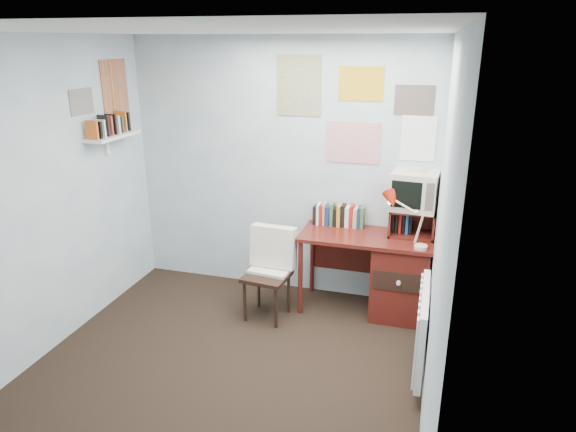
% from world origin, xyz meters
% --- Properties ---
extents(ground, '(3.50, 3.50, 0.00)m').
position_xyz_m(ground, '(0.00, 0.00, 0.00)').
color(ground, black).
rests_on(ground, ground).
extents(back_wall, '(3.00, 0.02, 2.50)m').
position_xyz_m(back_wall, '(0.00, 1.75, 1.25)').
color(back_wall, silver).
rests_on(back_wall, ground).
extents(left_wall, '(0.02, 3.50, 2.50)m').
position_xyz_m(left_wall, '(-1.50, 0.00, 1.25)').
color(left_wall, silver).
rests_on(left_wall, ground).
extents(right_wall, '(0.02, 3.50, 2.50)m').
position_xyz_m(right_wall, '(1.50, 0.00, 1.25)').
color(right_wall, silver).
rests_on(right_wall, ground).
extents(ceiling, '(3.00, 3.50, 0.02)m').
position_xyz_m(ceiling, '(0.00, 0.00, 2.50)').
color(ceiling, white).
rests_on(ceiling, back_wall).
extents(desk, '(1.20, 0.55, 0.76)m').
position_xyz_m(desk, '(1.17, 1.48, 0.41)').
color(desk, '#5B1B14').
rests_on(desk, ground).
extents(desk_chair, '(0.46, 0.45, 0.82)m').
position_xyz_m(desk_chair, '(0.06, 1.08, 0.41)').
color(desk_chair, black).
rests_on(desk_chair, ground).
extents(desk_lamp, '(0.31, 0.28, 0.41)m').
position_xyz_m(desk_lamp, '(1.39, 1.28, 0.96)').
color(desk_lamp, red).
rests_on(desk_lamp, desk).
extents(tv_riser, '(0.40, 0.30, 0.25)m').
position_xyz_m(tv_riser, '(1.29, 1.59, 0.89)').
color(tv_riser, '#5B1B14').
rests_on(tv_riser, desk).
extents(crt_tv, '(0.43, 0.40, 0.37)m').
position_xyz_m(crt_tv, '(1.29, 1.61, 1.20)').
color(crt_tv, beige).
rests_on(crt_tv, tv_riser).
extents(book_row, '(0.60, 0.14, 0.22)m').
position_xyz_m(book_row, '(0.66, 1.66, 0.87)').
color(book_row, '#5B1B14').
rests_on(book_row, desk).
extents(radiator, '(0.09, 0.80, 0.60)m').
position_xyz_m(radiator, '(1.46, 0.55, 0.42)').
color(radiator, white).
rests_on(radiator, right_wall).
extents(wall_shelf, '(0.20, 0.62, 0.24)m').
position_xyz_m(wall_shelf, '(-1.40, 1.10, 1.62)').
color(wall_shelf, white).
rests_on(wall_shelf, left_wall).
extents(posters_back, '(1.20, 0.01, 0.90)m').
position_xyz_m(posters_back, '(0.70, 1.74, 1.85)').
color(posters_back, white).
rests_on(posters_back, back_wall).
extents(posters_left, '(0.01, 0.70, 0.60)m').
position_xyz_m(posters_left, '(-1.49, 1.10, 2.00)').
color(posters_left, white).
rests_on(posters_left, left_wall).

